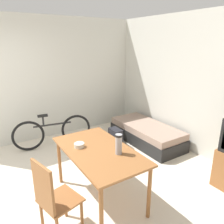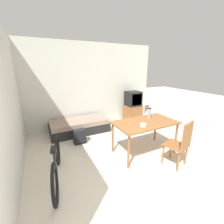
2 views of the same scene
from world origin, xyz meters
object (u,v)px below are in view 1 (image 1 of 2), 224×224
thermos_flask (119,143)px  wooden_chair (52,197)px  mate_bowl (79,145)px  daybed (146,133)px  bicycle (53,132)px  backpack (116,138)px  dining_table (99,155)px

thermos_flask → wooden_chair: bearing=-86.1°
mate_bowl → daybed: bearing=113.1°
wooden_chair → bicycle: size_ratio=0.61×
bicycle → thermos_flask: size_ratio=5.96×
backpack → mate_bowl: bearing=-51.1°
wooden_chair → bicycle: wooden_chair is taller
bicycle → mate_bowl: (1.75, -0.16, 0.47)m
dining_table → backpack: size_ratio=3.65×
daybed → mate_bowl: bearing=-66.9°
daybed → backpack: bearing=-105.4°
bicycle → mate_bowl: mate_bowl is taller
daybed → backpack: size_ratio=4.48×
daybed → backpack: 0.73m
wooden_chair → bicycle: bearing=162.1°
dining_table → bicycle: bearing=-179.3°
wooden_chair → backpack: wooden_chair is taller
daybed → dining_table: bearing=-59.6°
daybed → mate_bowl: size_ratio=12.54×
bicycle → mate_bowl: size_ratio=11.60×
thermos_flask → dining_table: bearing=-145.2°
daybed → dining_table: 2.15m
mate_bowl → bicycle: bearing=174.7°
dining_table → mate_bowl: mate_bowl is taller
dining_table → bicycle: dining_table is taller
thermos_flask → backpack: thermos_flask is taller
backpack → thermos_flask: bearing=-32.2°
dining_table → backpack: dining_table is taller
daybed → bicycle: size_ratio=1.08×
daybed → wooden_chair: size_ratio=1.78×
daybed → thermos_flask: size_ratio=6.45×
bicycle → backpack: bearing=57.7°
thermos_flask → mate_bowl: 0.58m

